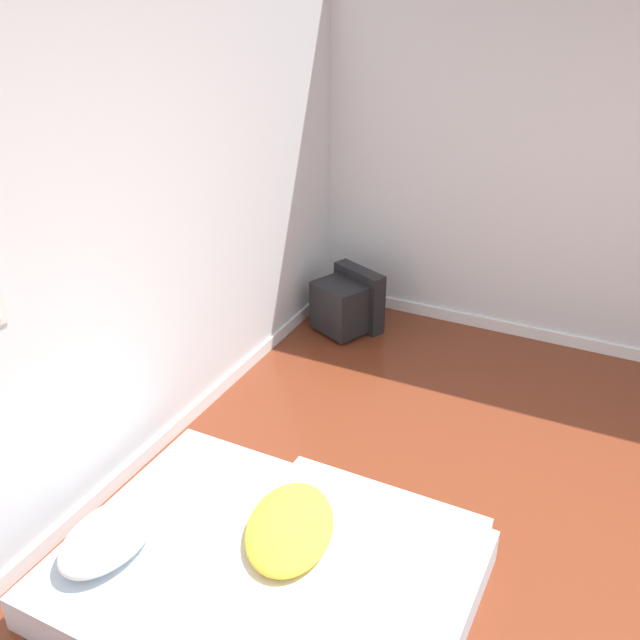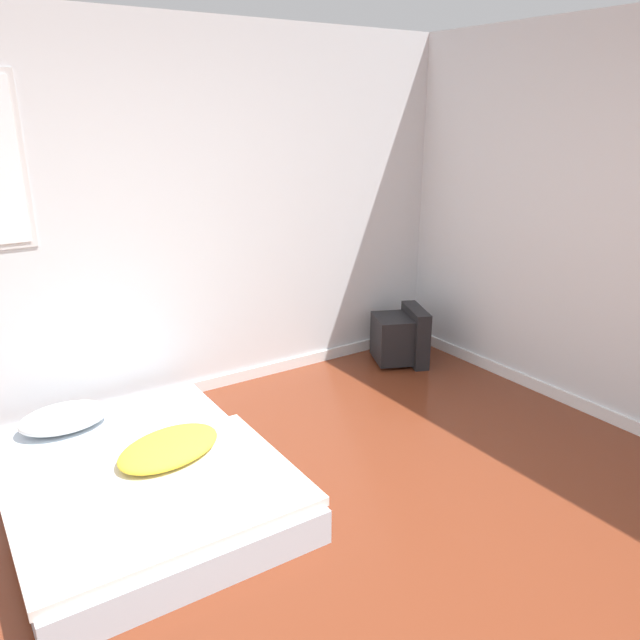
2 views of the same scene
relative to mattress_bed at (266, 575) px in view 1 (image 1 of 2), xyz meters
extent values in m
cube|color=silver|center=(0.31, 1.13, 1.18)|extent=(7.66, 0.06, 2.60)
cube|color=white|center=(0.31, 1.09, -0.08)|extent=(7.66, 0.02, 0.09)
cube|color=silver|center=(0.00, 0.01, -0.03)|extent=(1.34, 1.79, 0.18)
ellipsoid|color=white|center=(-0.22, 0.68, 0.13)|extent=(0.52, 0.34, 0.14)
cube|color=silver|center=(0.00, -0.32, 0.09)|extent=(1.36, 1.04, 0.05)
ellipsoid|color=yellow|center=(0.17, -0.03, 0.15)|extent=(0.68, 0.55, 0.11)
cube|color=black|center=(2.38, 0.74, 0.09)|extent=(0.40, 0.45, 0.37)
cube|color=black|center=(2.56, 0.66, 0.11)|extent=(0.29, 0.46, 0.47)
cube|color=#283342|center=(2.62, 0.64, 0.12)|extent=(0.15, 0.34, 0.34)
camera|label=1|loc=(-1.93, -1.22, 2.48)|focal=40.00mm
camera|label=2|loc=(-0.79, -2.97, 1.89)|focal=35.00mm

